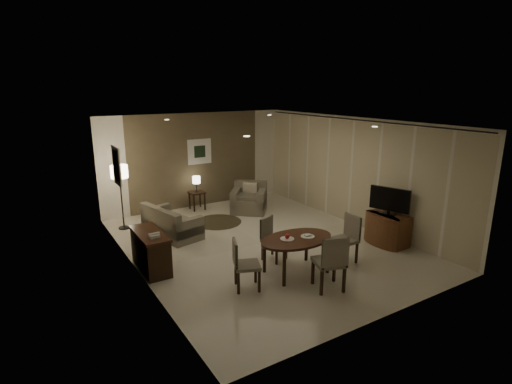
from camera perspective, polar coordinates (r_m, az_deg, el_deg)
room_shell at (r=8.97m, az=-0.67°, el=1.52°), size 5.50×7.00×2.70m
taupe_accent at (r=11.66m, az=-8.52°, el=4.50°), size 3.96×0.03×2.70m
curtain_wall at (r=10.29m, az=13.42°, el=2.69°), size 0.08×6.70×2.58m
curtain_rod at (r=10.10m, az=13.88°, el=10.02°), size 0.03×6.80×0.03m
art_back_frame at (r=11.64m, az=-8.07°, el=5.74°), size 0.72×0.03×0.72m
art_back_canvas at (r=11.63m, az=-8.04°, el=5.73°), size 0.34×0.01×0.34m
art_left_frame at (r=8.61m, az=-19.29°, el=3.51°), size 0.03×0.60×0.80m
art_left_canvas at (r=8.62m, az=-19.20°, el=3.52°), size 0.01×0.46×0.64m
downlight_nl at (r=6.16m, az=-1.34°, el=7.97°), size 0.10×0.10×0.01m
downlight_nr at (r=7.94m, az=16.60°, el=8.93°), size 0.10×0.10×0.01m
downlight_fl at (r=9.43m, az=-12.64°, el=10.05°), size 0.10×0.10×0.01m
downlight_fr at (r=10.68m, az=1.93°, el=10.93°), size 0.10×0.10×0.01m
console_desk at (r=7.97m, az=-14.80°, el=-8.15°), size 0.48×1.20×0.75m
telephone at (r=7.54m, az=-14.34°, el=-5.98°), size 0.20×0.14×0.09m
tv_cabinet at (r=9.38m, az=18.30°, el=-5.02°), size 0.48×0.90×0.70m
flat_tv at (r=9.17m, az=18.56°, el=-1.10°), size 0.36×0.85×0.60m
dining_table at (r=7.64m, az=5.76°, el=-8.99°), size 1.47×0.92×0.69m
chair_near at (r=7.08m, az=10.37°, el=-9.71°), size 0.62×0.62×1.02m
chair_far at (r=8.11m, az=2.66°, el=-6.79°), size 0.54×0.54×0.87m
chair_left at (r=6.99m, az=-1.27°, el=-10.33°), size 0.56×0.56×0.89m
chair_right at (r=8.17m, az=12.40°, el=-6.65°), size 0.47×0.47×0.95m
plate_a at (r=7.44m, az=4.49°, el=-6.69°), size 0.26×0.26×0.02m
plate_b at (r=7.59m, az=7.39°, el=-6.31°), size 0.26×0.26×0.02m
fruit_apple at (r=7.42m, az=4.50°, el=-6.31°), size 0.09×0.09×0.09m
napkin at (r=7.58m, az=7.40°, el=-6.14°), size 0.12×0.08×0.03m
round_rug at (r=10.45m, az=-5.50°, el=-4.26°), size 1.23×1.23×0.01m
sofa at (r=9.61m, az=-11.94°, el=-4.02°), size 1.67×1.09×0.72m
armchair at (r=11.12m, az=-1.03°, el=-0.83°), size 1.26×1.26×0.82m
side_table at (r=11.51m, az=-8.41°, el=-1.22°), size 0.41×0.41×0.52m
table_lamp at (r=11.38m, az=-8.50°, el=1.24°), size 0.22×0.22×0.50m
floor_lamp at (r=10.26m, az=-18.67°, el=-0.74°), size 0.40×0.40×1.59m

